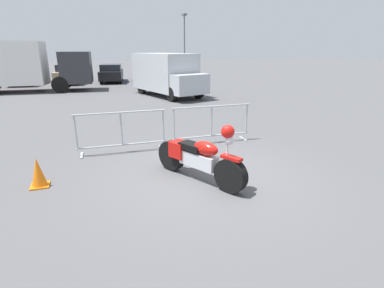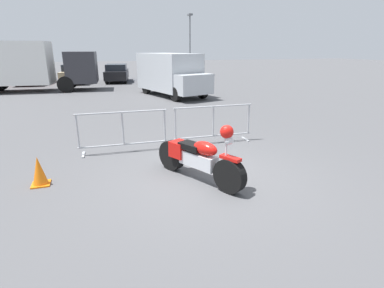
{
  "view_description": "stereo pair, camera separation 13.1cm",
  "coord_description": "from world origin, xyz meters",
  "px_view_note": "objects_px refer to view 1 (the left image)",
  "views": [
    {
      "loc": [
        -2.21,
        -5.39,
        2.59
      ],
      "look_at": [
        -0.19,
        0.3,
        0.65
      ],
      "focal_mm": 28.0,
      "sensor_mm": 36.0,
      "label": 1
    },
    {
      "loc": [
        -2.09,
        -5.43,
        2.59
      ],
      "look_at": [
        -0.19,
        0.3,
        0.65
      ],
      "focal_mm": 28.0,
      "sensor_mm": 36.0,
      "label": 2
    }
  ],
  "objects_px": {
    "parked_car_black": "(111,73)",
    "parked_car_blue": "(148,71)",
    "crowd_barrier_far": "(212,124)",
    "delivery_van": "(166,73)",
    "crowd_barrier_near": "(122,132)",
    "box_truck": "(16,65)",
    "pedestrian": "(136,74)",
    "traffic_cone": "(38,173)",
    "parked_car_tan": "(70,74)",
    "street_lamp": "(184,36)",
    "motorcycle": "(199,157)",
    "parked_car_red": "(27,74)"
  },
  "relations": [
    {
      "from": "parked_car_black",
      "to": "parked_car_blue",
      "type": "xyz_separation_m",
      "value": [
        3.04,
        0.56,
        0.05
      ]
    },
    {
      "from": "crowd_barrier_far",
      "to": "delivery_van",
      "type": "height_order",
      "value": "delivery_van"
    },
    {
      "from": "crowd_barrier_near",
      "to": "parked_car_blue",
      "type": "distance_m",
      "value": 18.51
    },
    {
      "from": "parked_car_black",
      "to": "parked_car_blue",
      "type": "height_order",
      "value": "parked_car_blue"
    },
    {
      "from": "parked_car_black",
      "to": "box_truck",
      "type": "bearing_deg",
      "value": 133.06
    },
    {
      "from": "delivery_van",
      "to": "pedestrian",
      "type": "height_order",
      "value": "delivery_van"
    },
    {
      "from": "crowd_barrier_far",
      "to": "box_truck",
      "type": "relative_size",
      "value": 0.29
    },
    {
      "from": "traffic_cone",
      "to": "parked_car_tan",
      "type": "bearing_deg",
      "value": 89.71
    },
    {
      "from": "parked_car_black",
      "to": "street_lamp",
      "type": "distance_m",
      "value": 9.13
    },
    {
      "from": "motorcycle",
      "to": "pedestrian",
      "type": "height_order",
      "value": "pedestrian"
    },
    {
      "from": "crowd_barrier_near",
      "to": "parked_car_tan",
      "type": "relative_size",
      "value": 0.52
    },
    {
      "from": "delivery_van",
      "to": "parked_car_red",
      "type": "xyz_separation_m",
      "value": [
        -8.36,
        8.93,
        -0.49
      ]
    },
    {
      "from": "motorcycle",
      "to": "delivery_van",
      "type": "relative_size",
      "value": 0.39
    },
    {
      "from": "delivery_van",
      "to": "crowd_barrier_far",
      "type": "bearing_deg",
      "value": -23.48
    },
    {
      "from": "crowd_barrier_far",
      "to": "box_truck",
      "type": "distance_m",
      "value": 15.24
    },
    {
      "from": "motorcycle",
      "to": "parked_car_black",
      "type": "bearing_deg",
      "value": 152.52
    },
    {
      "from": "crowd_barrier_near",
      "to": "traffic_cone",
      "type": "relative_size",
      "value": 3.87
    },
    {
      "from": "crowd_barrier_near",
      "to": "box_truck",
      "type": "bearing_deg",
      "value": 108.58
    },
    {
      "from": "parked_car_red",
      "to": "parked_car_black",
      "type": "bearing_deg",
      "value": -86.08
    },
    {
      "from": "motorcycle",
      "to": "parked_car_tan",
      "type": "xyz_separation_m",
      "value": [
        -2.95,
        19.9,
        0.23
      ]
    },
    {
      "from": "parked_car_red",
      "to": "pedestrian",
      "type": "distance_m",
      "value": 8.81
    },
    {
      "from": "parked_car_red",
      "to": "street_lamp",
      "type": "xyz_separation_m",
      "value": [
        13.58,
        3.69,
        2.96
      ]
    },
    {
      "from": "motorcycle",
      "to": "parked_car_blue",
      "type": "xyz_separation_m",
      "value": [
        3.14,
        20.25,
        0.26
      ]
    },
    {
      "from": "parked_car_black",
      "to": "pedestrian",
      "type": "height_order",
      "value": "pedestrian"
    },
    {
      "from": "motorcycle",
      "to": "parked_car_black",
      "type": "xyz_separation_m",
      "value": [
        0.09,
        19.69,
        0.21
      ]
    },
    {
      "from": "motorcycle",
      "to": "crowd_barrier_near",
      "type": "height_order",
      "value": "motorcycle"
    },
    {
      "from": "crowd_barrier_near",
      "to": "traffic_cone",
      "type": "bearing_deg",
      "value": -139.92
    },
    {
      "from": "parked_car_black",
      "to": "pedestrian",
      "type": "xyz_separation_m",
      "value": [
        1.24,
        -4.33,
        0.22
      ]
    },
    {
      "from": "box_truck",
      "to": "parked_car_blue",
      "type": "relative_size",
      "value": 1.71
    },
    {
      "from": "parked_car_blue",
      "to": "pedestrian",
      "type": "height_order",
      "value": "pedestrian"
    },
    {
      "from": "traffic_cone",
      "to": "parked_car_red",
      "type": "bearing_deg",
      "value": 98.59
    },
    {
      "from": "delivery_van",
      "to": "parked_car_black",
      "type": "height_order",
      "value": "delivery_van"
    },
    {
      "from": "motorcycle",
      "to": "street_lamp",
      "type": "height_order",
      "value": "street_lamp"
    },
    {
      "from": "traffic_cone",
      "to": "street_lamp",
      "type": "distance_m",
      "value": 25.73
    },
    {
      "from": "motorcycle",
      "to": "traffic_cone",
      "type": "relative_size",
      "value": 3.56
    },
    {
      "from": "crowd_barrier_far",
      "to": "pedestrian",
      "type": "distance_m",
      "value": 13.1
    },
    {
      "from": "delivery_van",
      "to": "parked_car_black",
      "type": "xyz_separation_m",
      "value": [
        -2.27,
        8.37,
        -0.54
      ]
    },
    {
      "from": "delivery_van",
      "to": "parked_car_red",
      "type": "bearing_deg",
      "value": -153.32
    },
    {
      "from": "crowd_barrier_far",
      "to": "parked_car_tan",
      "type": "height_order",
      "value": "parked_car_tan"
    },
    {
      "from": "crowd_barrier_far",
      "to": "delivery_van",
      "type": "distance_m",
      "value": 9.15
    },
    {
      "from": "motorcycle",
      "to": "street_lamp",
      "type": "distance_m",
      "value": 25.31
    },
    {
      "from": "parked_car_red",
      "to": "pedestrian",
      "type": "height_order",
      "value": "pedestrian"
    },
    {
      "from": "crowd_barrier_near",
      "to": "box_truck",
      "type": "distance_m",
      "value": 14.26
    },
    {
      "from": "delivery_van",
      "to": "parked_car_tan",
      "type": "relative_size",
      "value": 1.22
    },
    {
      "from": "parked_car_tan",
      "to": "street_lamp",
      "type": "distance_m",
      "value": 11.67
    },
    {
      "from": "delivery_van",
      "to": "parked_car_red",
      "type": "height_order",
      "value": "delivery_van"
    },
    {
      "from": "delivery_van",
      "to": "street_lamp",
      "type": "height_order",
      "value": "street_lamp"
    },
    {
      "from": "motorcycle",
      "to": "box_truck",
      "type": "height_order",
      "value": "box_truck"
    },
    {
      "from": "motorcycle",
      "to": "parked_car_tan",
      "type": "height_order",
      "value": "parked_car_tan"
    },
    {
      "from": "box_truck",
      "to": "parked_car_tan",
      "type": "height_order",
      "value": "box_truck"
    }
  ]
}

